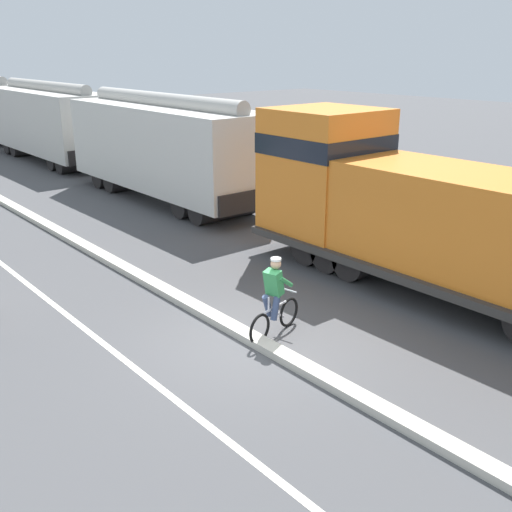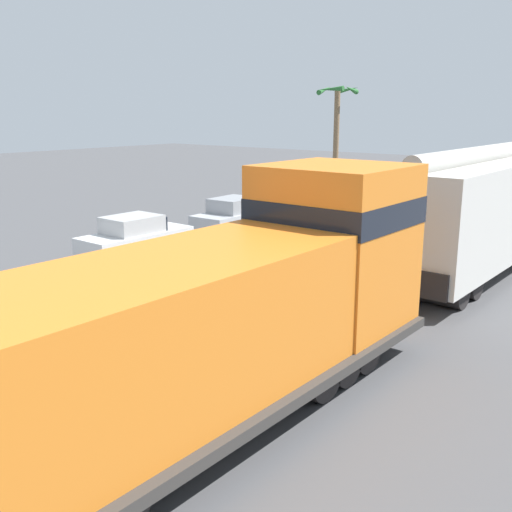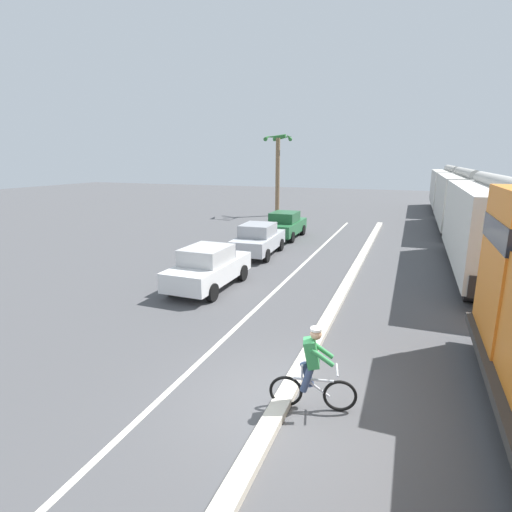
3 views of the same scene
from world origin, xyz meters
The scene contains 11 objects.
ground_plane centered at (0.00, 0.00, 0.00)m, with size 120.00×120.00×0.00m, color #4C4C4F.
median_curb centered at (0.00, 6.00, 0.08)m, with size 0.36×36.00×0.16m, color beige.
lane_stripe centered at (-2.40, 6.00, 0.00)m, with size 0.14×36.00×0.01m, color silver.
hopper_car_lead centered at (5.23, 11.70, 2.08)m, with size 2.90×10.60×4.18m.
hopper_car_middle centered at (5.23, 23.30, 2.08)m, with size 2.90×10.60×4.18m.
hopper_car_trailing centered at (5.23, 34.90, 2.08)m, with size 2.90×10.60×4.18m.
parked_car_white centered at (-4.88, 6.00, 0.82)m, with size 1.86×4.22×1.62m.
parked_car_silver centered at (-5.02, 11.67, 0.82)m, with size 1.99×4.28×1.62m.
parked_car_green centered at (-5.12, 16.53, 0.82)m, with size 1.87×4.22×1.62m.
cyclist centered at (0.56, -0.03, 0.82)m, with size 1.68×0.56×1.71m.
palm_tree_near centered at (-8.70, 25.87, 4.78)m, with size 2.37×2.28×6.88m.
Camera 3 is at (2.07, -6.90, 4.80)m, focal length 28.00 mm.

